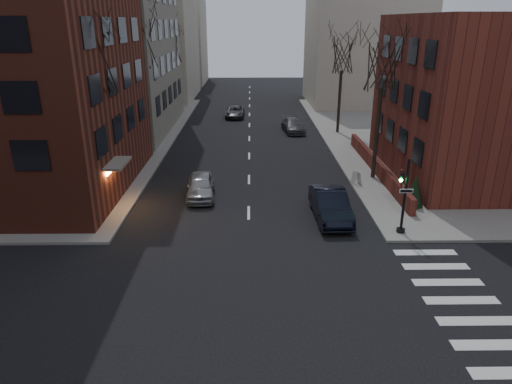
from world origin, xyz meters
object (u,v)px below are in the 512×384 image
tree_right_a (383,62)px  parked_sedan (330,205)px  tree_right_b (342,54)px  evergreen_shrub (415,191)px  car_lane_silver (201,186)px  tree_left_a (91,61)px  car_lane_far (235,112)px  streetlamp_far (179,78)px  sandwich_board (356,178)px  tree_left_c (169,45)px  tree_left_b (139,43)px  car_lane_gray (293,126)px  streetlamp_near (141,110)px  traffic_signal (403,201)px

tree_right_a → parked_sedan: size_ratio=1.93×
tree_right_a → tree_right_b: tree_right_a is taller
parked_sedan → evergreen_shrub: evergreen_shrub is taller
parked_sedan → car_lane_silver: bearing=153.7°
tree_left_a → car_lane_silver: tree_left_a is taller
car_lane_far → streetlamp_far: bearing=166.8°
tree_right_b → tree_left_a: bearing=-134.4°
tree_right_b → sandwich_board: bearing=-95.5°
car_lane_far → tree_left_c: bearing=-176.2°
tree_right_b → car_lane_silver: (-11.86, -17.37, -6.86)m
tree_right_a → car_lane_far: size_ratio=2.14×
tree_right_a → evergreen_shrub: tree_right_a is taller
tree_left_b → parked_sedan: bearing=-47.9°
sandwich_board → tree_left_c: bearing=105.5°
car_lane_gray → car_lane_silver: bearing=-119.2°
streetlamp_near → evergreen_shrub: 20.60m
streetlamp_near → parked_sedan: (12.82, -10.85, -3.41)m
car_lane_silver → car_lane_gray: bearing=63.5°
car_lane_silver → sandwich_board: size_ratio=4.96×
tree_left_c → car_lane_silver: (5.74, -25.37, -7.30)m
car_lane_silver → evergreen_shrub: (12.92, -2.03, 0.38)m
streetlamp_far → sandwich_board: size_ratio=7.32×
parked_sedan → tree_left_b: bearing=130.1°
streetlamp_near → car_lane_silver: bearing=-55.1°
car_lane_far → evergreen_shrub: 30.00m
car_lane_gray → sandwich_board: bearing=-86.5°
traffic_signal → car_lane_far: 32.77m
tree_right_b → car_lane_silver: size_ratio=2.16×
streetlamp_near → car_lane_far: (6.51, 18.29, -3.61)m
streetlamp_far → car_lane_silver: streetlamp_far is taller
tree_left_b → car_lane_gray: bearing=26.8°
tree_left_b → car_lane_far: (7.11, 14.29, -8.28)m
tree_right_b → car_lane_gray: size_ratio=2.01×
tree_right_a → sandwich_board: 7.74m
traffic_signal → car_lane_far: size_ratio=0.88×
tree_left_a → streetlamp_near: (0.60, 8.00, -4.23)m
parked_sedan → car_lane_gray: (-0.20, 21.53, -0.17)m
tree_left_c → car_lane_silver: size_ratio=2.28×
tree_left_b → tree_right_b: (17.60, 6.00, -1.33)m
tree_right_a → car_lane_gray: size_ratio=2.13×
car_lane_gray → traffic_signal: bearing=-88.2°
car_lane_gray → car_lane_far: car_lane_gray is taller
tree_left_c → evergreen_shrub: bearing=-55.7°
parked_sedan → car_lane_far: 29.81m
tree_right_a → car_lane_far: tree_right_a is taller
tree_left_c → streetlamp_far: tree_left_c is taller
streetlamp_far → evergreen_shrub: 34.64m
streetlamp_near → car_lane_gray: bearing=40.2°
streetlamp_near → car_lane_silver: (5.14, -7.37, -3.51)m
traffic_signal → tree_right_b: tree_right_b is taller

